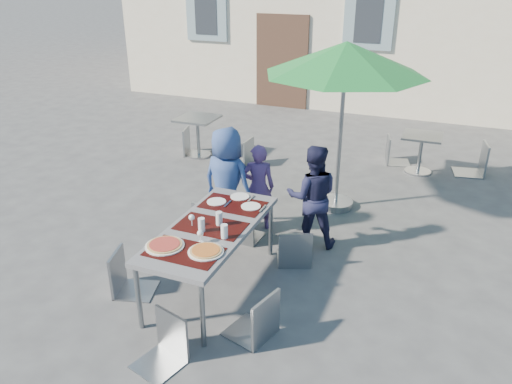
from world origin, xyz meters
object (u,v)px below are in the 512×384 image
at_px(dining_table, 211,231).
at_px(patio_umbrella, 346,60).
at_px(child_0, 227,182).
at_px(chair_0, 209,200).
at_px(child_1, 258,187).
at_px(bg_chair_l_0, 191,126).
at_px(chair_2, 296,226).
at_px(chair_1, 242,203).
at_px(cafe_table_1, 421,149).
at_px(pizza_near_right, 206,251).
at_px(chair_5, 162,314).
at_px(bg_chair_l_1, 395,134).
at_px(pizza_near_left, 165,245).
at_px(chair_3, 123,249).
at_px(cafe_table_0, 198,130).
at_px(bg_chair_r_1, 481,139).
at_px(bg_chair_r_0, 244,136).
at_px(child_2, 312,197).
at_px(chair_4, 257,290).

bearing_deg(dining_table, patio_umbrella, 73.25).
relative_size(child_0, chair_0, 1.55).
distance_m(child_1, bg_chair_l_0, 3.13).
height_order(child_0, chair_2, child_0).
bearing_deg(chair_1, child_0, 152.81).
bearing_deg(cafe_table_1, pizza_near_right, -107.68).
distance_m(chair_5, cafe_table_1, 5.69).
relative_size(chair_0, bg_chair_l_1, 1.00).
bearing_deg(patio_umbrella, pizza_near_left, -107.73).
distance_m(chair_3, cafe_table_0, 4.24).
relative_size(chair_0, chair_3, 1.02).
distance_m(chair_1, patio_umbrella, 2.29).
bearing_deg(chair_5, cafe_table_0, 114.97).
xyz_separation_m(dining_table, cafe_table_1, (1.72, 4.31, -0.27)).
relative_size(chair_1, bg_chair_r_1, 0.87).
bearing_deg(bg_chair_r_0, dining_table, -71.67).
height_order(pizza_near_left, chair_5, chair_5).
distance_m(pizza_near_left, bg_chair_r_1, 5.87).
xyz_separation_m(child_0, child_2, (1.09, 0.11, -0.06)).
bearing_deg(cafe_table_0, bg_chair_r_0, -4.99).
bearing_deg(bg_chair_l_0, chair_5, -63.61).
distance_m(child_1, bg_chair_r_0, 2.36).
relative_size(pizza_near_left, chair_5, 0.44).
height_order(child_1, cafe_table_1, child_1).
bearing_deg(chair_3, pizza_near_left, -12.06).
xyz_separation_m(chair_2, cafe_table_0, (-2.79, 2.86, -0.01)).
bearing_deg(bg_chair_r_1, chair_4, -109.86).
bearing_deg(child_1, patio_umbrella, -150.10).
height_order(chair_2, bg_chair_l_0, bg_chair_l_0).
bearing_deg(chair_5, chair_4, 42.34).
distance_m(chair_4, chair_5, 0.87).
bearing_deg(chair_1, pizza_near_left, -94.03).
distance_m(child_0, chair_1, 0.36).
relative_size(pizza_near_left, chair_2, 0.43).
bearing_deg(pizza_near_right, chair_1, 101.11).
relative_size(child_0, chair_2, 1.63).
distance_m(pizza_near_left, bg_chair_l_1, 5.37).
distance_m(child_1, chair_4, 2.19).
relative_size(chair_4, patio_umbrella, 0.39).
bearing_deg(pizza_near_right, bg_chair_l_0, 120.80).
height_order(chair_2, bg_chair_r_0, bg_chair_r_0).
xyz_separation_m(dining_table, bg_chair_r_0, (-1.17, 3.54, -0.17)).
xyz_separation_m(cafe_table_0, cafe_table_1, (3.84, 0.68, -0.07)).
distance_m(dining_table, bg_chair_l_1, 4.79).
bearing_deg(chair_2, dining_table, -131.40).
relative_size(child_0, bg_chair_l_0, 1.52).
distance_m(chair_2, bg_chair_r_1, 4.30).
height_order(pizza_near_left, bg_chair_l_0, bg_chair_l_0).
xyz_separation_m(child_1, cafe_table_1, (1.78, 2.84, -0.15)).
bearing_deg(patio_umbrella, chair_0, -130.24).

